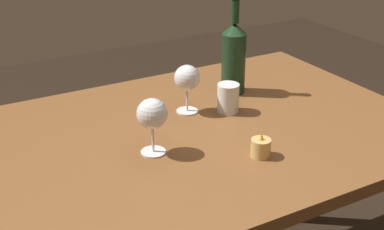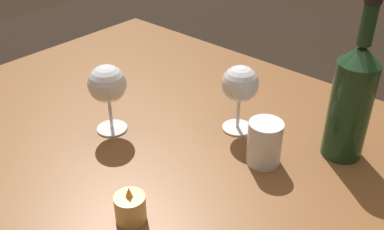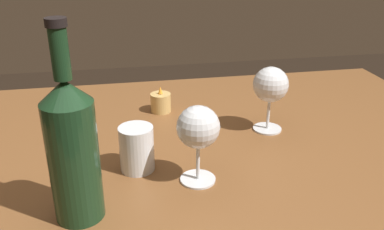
% 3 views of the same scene
% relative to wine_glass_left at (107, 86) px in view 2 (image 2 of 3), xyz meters
% --- Properties ---
extents(dining_table, '(1.30, 0.90, 0.74)m').
position_rel_wine_glass_left_xyz_m(dining_table, '(-0.17, -0.06, -0.20)').
color(dining_table, brown).
rests_on(dining_table, ground).
extents(wine_glass_left, '(0.08, 0.08, 0.15)m').
position_rel_wine_glass_left_xyz_m(wine_glass_left, '(0.00, 0.00, 0.00)').
color(wine_glass_left, white).
rests_on(wine_glass_left, dining_table).
extents(wine_glass_right, '(0.08, 0.08, 0.15)m').
position_rel_wine_glass_left_xyz_m(wine_glass_right, '(-0.20, -0.18, -0.00)').
color(wine_glass_right, white).
rests_on(wine_glass_right, dining_table).
extents(wine_bottle, '(0.08, 0.08, 0.32)m').
position_rel_wine_glass_left_xyz_m(wine_bottle, '(-0.41, -0.25, 0.02)').
color(wine_bottle, '#19381E').
rests_on(wine_bottle, dining_table).
extents(water_tumbler, '(0.07, 0.07, 0.09)m').
position_rel_wine_glass_left_xyz_m(water_tumbler, '(-0.31, -0.12, -0.07)').
color(water_tumbler, white).
rests_on(water_tumbler, dining_table).
extents(votive_candle, '(0.05, 0.05, 0.07)m').
position_rel_wine_glass_left_xyz_m(votive_candle, '(-0.23, 0.15, -0.08)').
color(votive_candle, '#DBB266').
rests_on(votive_candle, dining_table).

